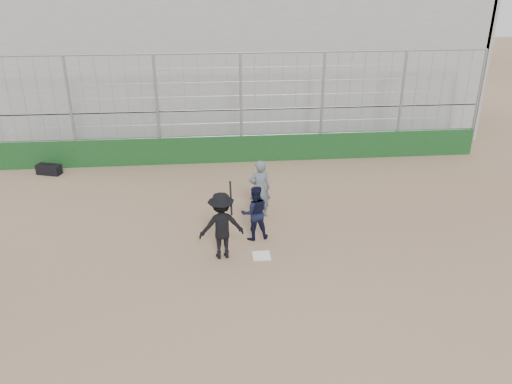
{
  "coord_description": "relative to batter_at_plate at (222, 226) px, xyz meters",
  "views": [
    {
      "loc": [
        -1.19,
        -10.77,
        6.5
      ],
      "look_at": [
        0.0,
        1.4,
        1.15
      ],
      "focal_mm": 35.0,
      "sensor_mm": 36.0,
      "label": 1
    }
  ],
  "objects": [
    {
      "name": "backstop",
      "position": [
        0.98,
        6.91,
        0.09
      ],
      "size": [
        18.1,
        0.25,
        4.04
      ],
      "color": "#123916",
      "rests_on": "ground"
    },
    {
      "name": "bleachers",
      "position": [
        0.98,
        11.86,
        2.06
      ],
      "size": [
        20.25,
        6.7,
        6.98
      ],
      "color": "gray",
      "rests_on": "ground"
    },
    {
      "name": "ground",
      "position": [
        0.98,
        -0.09,
        -0.86
      ],
      "size": [
        90.0,
        90.0,
        0.0
      ],
      "primitive_type": "plane",
      "color": "brown",
      "rests_on": "ground"
    },
    {
      "name": "batter_at_plate",
      "position": [
        0.0,
        0.0,
        0.0
      ],
      "size": [
        1.19,
        0.83,
        1.88
      ],
      "color": "black",
      "rests_on": "ground"
    },
    {
      "name": "umpire",
      "position": [
        1.17,
        2.17,
        -0.09
      ],
      "size": [
        0.66,
        0.47,
        1.55
      ],
      "primitive_type": "imported",
      "rotation": [
        0.0,
        0.0,
        3.23
      ],
      "color": "#505A65",
      "rests_on": "ground"
    },
    {
      "name": "equipment_bag",
      "position": [
        -5.9,
        6.22,
        -0.68
      ],
      "size": [
        0.91,
        0.6,
        0.4
      ],
      "color": "black",
      "rests_on": "ground"
    },
    {
      "name": "home_plate",
      "position": [
        0.98,
        -0.09,
        -0.85
      ],
      "size": [
        0.44,
        0.44,
        0.02
      ],
      "primitive_type": "cube",
      "color": "white",
      "rests_on": "ground"
    },
    {
      "name": "catcher_crouched",
      "position": [
        0.89,
        0.81,
        -0.35
      ],
      "size": [
        0.83,
        0.7,
        1.05
      ],
      "color": "black",
      "rests_on": "ground"
    }
  ]
}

